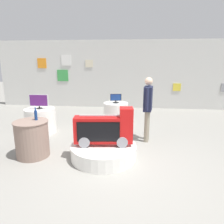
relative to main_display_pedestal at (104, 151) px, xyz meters
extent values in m
plane|color=gray|center=(0.28, -0.32, -0.15)|extent=(30.00, 30.00, 0.00)
cube|color=silver|center=(0.28, 5.07, 1.30)|extent=(11.55, 0.10, 2.91)
cube|color=white|center=(-2.39, 5.00, 1.91)|extent=(0.43, 0.02, 0.45)
cube|color=beige|center=(-1.37, 5.00, 1.77)|extent=(0.33, 0.02, 0.31)
cube|color=green|center=(-2.58, 5.00, 1.25)|extent=(0.49, 0.02, 0.50)
cube|color=yellow|center=(2.42, 5.00, 0.80)|extent=(0.32, 0.02, 0.32)
cube|color=orange|center=(-3.51, 5.00, 1.78)|extent=(0.40, 0.02, 0.43)
cylinder|color=white|center=(0.00, 0.00, 0.00)|extent=(1.42, 1.42, 0.30)
cylinder|color=gray|center=(-0.39, -0.04, 0.27)|extent=(0.27, 0.37, 0.24)
cylinder|color=gray|center=(0.39, 0.04, 0.27)|extent=(0.27, 0.37, 0.24)
cube|color=red|center=(0.00, 0.00, 0.50)|extent=(1.27, 0.43, 0.56)
cube|color=red|center=(0.48, 0.05, 0.88)|extent=(0.30, 0.32, 0.20)
cube|color=black|center=(-0.08, -0.17, 0.50)|extent=(0.88, 0.11, 0.42)
cube|color=black|center=(-0.08, -0.17, 0.50)|extent=(0.84, 0.11, 0.38)
cube|color=#B2B2B7|center=(0.00, 0.00, 0.81)|extent=(0.99, 0.14, 0.02)
cylinder|color=white|center=(0.03, 2.53, 0.21)|extent=(0.81, 0.81, 0.72)
cylinder|color=black|center=(0.03, 2.53, 0.58)|extent=(0.19, 0.19, 0.02)
cylinder|color=black|center=(0.03, 2.53, 0.61)|extent=(0.04, 0.04, 0.05)
cube|color=black|center=(0.03, 2.53, 0.75)|extent=(0.36, 0.09, 0.22)
cube|color=navy|center=(0.03, 2.51, 0.75)|extent=(0.33, 0.06, 0.20)
cylinder|color=white|center=(-2.09, 1.45, 0.21)|extent=(0.88, 0.88, 0.72)
cylinder|color=black|center=(-2.09, 1.45, 0.58)|extent=(0.17, 0.17, 0.02)
cylinder|color=black|center=(-2.09, 1.45, 0.62)|extent=(0.04, 0.04, 0.06)
cube|color=silver|center=(-2.09, 1.45, 0.81)|extent=(0.55, 0.06, 0.34)
cube|color=#561E6B|center=(-2.09, 1.43, 0.81)|extent=(0.51, 0.03, 0.31)
cylinder|color=gray|center=(-1.58, -0.08, 0.25)|extent=(0.71, 0.71, 0.81)
cylinder|color=gray|center=(-1.58, -0.08, 0.65)|extent=(0.74, 0.74, 0.02)
cylinder|color=navy|center=(-1.50, 0.04, 0.76)|extent=(0.06, 0.06, 0.21)
cylinder|color=navy|center=(-1.50, 0.04, 0.90)|extent=(0.03, 0.03, 0.07)
cylinder|color=gray|center=(0.97, 1.05, 0.26)|extent=(0.12, 0.12, 0.82)
cylinder|color=gray|center=(1.00, 1.25, 0.26)|extent=(0.12, 0.12, 0.82)
cube|color=#1E233F|center=(0.98, 1.15, 0.98)|extent=(0.26, 0.41, 0.63)
sphere|color=beige|center=(0.98, 1.15, 1.42)|extent=(0.20, 0.20, 0.20)
cylinder|color=#1E233F|center=(0.95, 0.91, 1.01)|extent=(0.08, 0.08, 0.56)
cylinder|color=#1E233F|center=(1.02, 1.38, 1.01)|extent=(0.08, 0.08, 0.56)
camera|label=1|loc=(0.65, -4.22, 1.97)|focal=33.87mm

